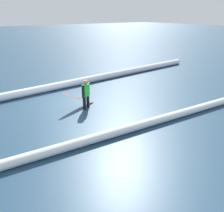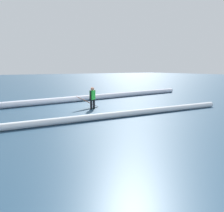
{
  "view_description": "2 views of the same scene",
  "coord_description": "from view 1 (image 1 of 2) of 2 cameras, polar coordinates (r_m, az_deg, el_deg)",
  "views": [
    {
      "loc": [
        4.41,
        9.63,
        4.09
      ],
      "look_at": [
        -0.49,
        2.8,
        0.73
      ],
      "focal_mm": 37.66,
      "sensor_mm": 36.0,
      "label": 1
    },
    {
      "loc": [
        6.26,
        13.37,
        2.53
      ],
      "look_at": [
        -0.0,
        3.73,
        0.62
      ],
      "focal_mm": 37.49,
      "sensor_mm": 36.0,
      "label": 2
    }
  ],
  "objects": [
    {
      "name": "wave_crest_foreground",
      "position": [
        13.32,
        -17.1,
        3.86
      ],
      "size": [
        24.57,
        1.97,
        0.42
      ],
      "primitive_type": "cylinder",
      "rotation": [
        0.0,
        1.57,
        0.06
      ],
      "color": "white",
      "rests_on": "ground_plane"
    },
    {
      "name": "ground_plane",
      "position": [
        11.36,
        -10.33,
        0.3
      ],
      "size": [
        148.97,
        148.97,
        0.0
      ],
      "primitive_type": "plane",
      "color": "navy"
    },
    {
      "name": "surfboard",
      "position": [
        10.91,
        -8.05,
        1.88
      ],
      "size": [
        1.69,
        0.46,
        0.86
      ],
      "color": "#E55926",
      "rests_on": "ground_plane"
    },
    {
      "name": "wave_crest_midground",
      "position": [
        8.07,
        -2.69,
        -7.41
      ],
      "size": [
        15.82,
        1.56,
        0.31
      ],
      "primitive_type": "cylinder",
      "rotation": [
        0.0,
        1.57,
        -0.08
      ],
      "color": "white",
      "rests_on": "ground_plane"
    },
    {
      "name": "surfer",
      "position": [
        10.58,
        -6.38,
        3.21
      ],
      "size": [
        0.48,
        0.34,
        1.34
      ],
      "rotation": [
        0.0,
        0.0,
        3.59
      ],
      "color": "black",
      "rests_on": "ground_plane"
    }
  ]
}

